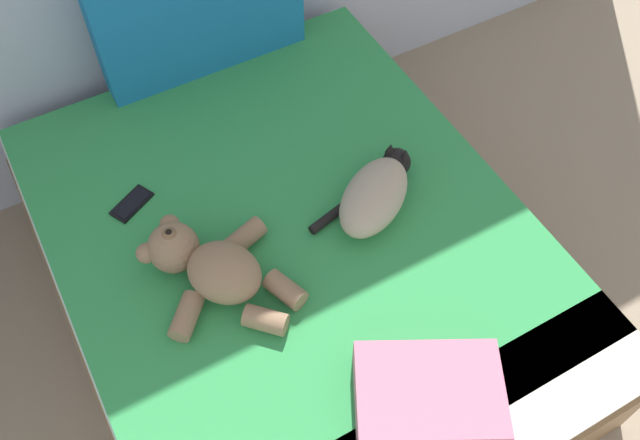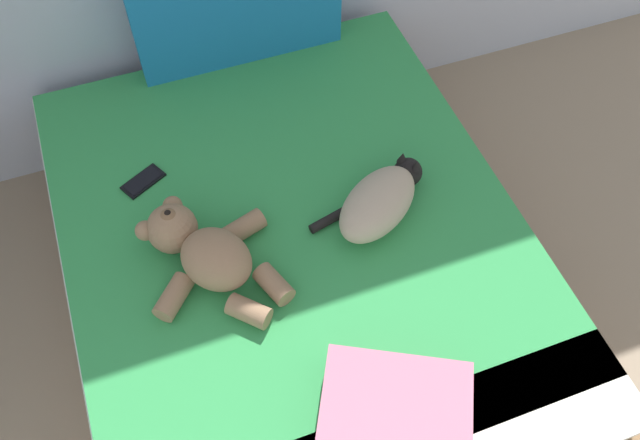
# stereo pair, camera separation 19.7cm
# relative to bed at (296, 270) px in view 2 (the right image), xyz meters

# --- Properties ---
(bed) EXTENTS (1.53, 1.93, 0.51)m
(bed) POSITION_rel_bed_xyz_m (0.00, 0.00, 0.00)
(bed) COLOR olive
(bed) RESTS_ON ground_plane
(patterned_cushion) EXTENTS (0.80, 0.12, 0.49)m
(patterned_cushion) POSITION_rel_bed_xyz_m (0.09, 0.88, 0.50)
(patterned_cushion) COLOR #1972AD
(patterned_cushion) RESTS_ON bed
(cat) EXTENTS (0.44, 0.35, 0.15)m
(cat) POSITION_rel_bed_xyz_m (0.29, -0.03, 0.33)
(cat) COLOR tan
(cat) RESTS_ON bed
(teddy_bear) EXTENTS (0.43, 0.52, 0.17)m
(teddy_bear) POSITION_rel_bed_xyz_m (-0.30, -0.03, 0.33)
(teddy_bear) COLOR #937051
(teddy_bear) RESTS_ON bed
(cell_phone) EXTENTS (0.16, 0.13, 0.01)m
(cell_phone) POSITION_rel_bed_xyz_m (-0.42, 0.37, 0.26)
(cell_phone) COLOR black
(cell_phone) RESTS_ON bed
(throw_pillow) EXTENTS (0.48, 0.44, 0.11)m
(throw_pillow) POSITION_rel_bed_xyz_m (0.06, -0.69, 0.31)
(throw_pillow) COLOR #D1728C
(throw_pillow) RESTS_ON bed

